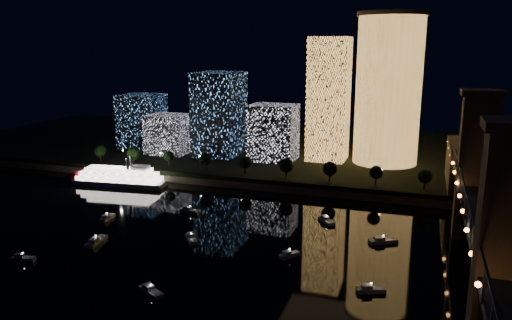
# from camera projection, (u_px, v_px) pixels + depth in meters

# --- Properties ---
(ground) EXTENTS (520.00, 520.00, 0.00)m
(ground) POSITION_uv_depth(u_px,v_px,m) (239.00, 271.00, 144.78)
(ground) COLOR black
(ground) RESTS_ON ground
(far_bank) EXTENTS (420.00, 160.00, 5.00)m
(far_bank) POSITION_uv_depth(u_px,v_px,m) (335.00, 152.00, 291.94)
(far_bank) COLOR black
(far_bank) RESTS_ON ground
(seawall) EXTENTS (420.00, 6.00, 3.00)m
(seawall) POSITION_uv_depth(u_px,v_px,m) (304.00, 190.00, 220.15)
(seawall) COLOR #6B5E4C
(seawall) RESTS_ON ground
(tower_cylindrical) EXTENTS (34.00, 34.00, 74.64)m
(tower_cylindrical) POSITION_uv_depth(u_px,v_px,m) (388.00, 89.00, 248.26)
(tower_cylindrical) COLOR #FCB050
(tower_cylindrical) RESTS_ON far_bank
(tower_rectangular) EXTENTS (19.81, 19.81, 63.03)m
(tower_rectangular) POSITION_uv_depth(u_px,v_px,m) (329.00, 99.00, 256.99)
(tower_rectangular) COLOR #FCB050
(tower_rectangular) RESTS_ON far_bank
(midrise_blocks) EXTENTS (106.54, 34.25, 44.79)m
(midrise_blocks) POSITION_uv_depth(u_px,v_px,m) (203.00, 122.00, 275.91)
(midrise_blocks) COLOR silver
(midrise_blocks) RESTS_ON far_bank
(truss_bridge) EXTENTS (13.00, 266.00, 50.00)m
(truss_bridge) POSITION_uv_depth(u_px,v_px,m) (488.00, 241.00, 124.33)
(truss_bridge) COLOR navy
(truss_bridge) RESTS_ON ground
(riverboat) EXTENTS (47.84, 14.83, 14.18)m
(riverboat) POSITION_uv_depth(u_px,v_px,m) (115.00, 177.00, 233.11)
(riverboat) COLOR silver
(riverboat) RESTS_ON ground
(motorboats) EXTENTS (111.01, 75.78, 2.78)m
(motorboats) POSITION_uv_depth(u_px,v_px,m) (215.00, 242.00, 163.81)
(motorboats) COLOR silver
(motorboats) RESTS_ON ground
(esplanade_trees) EXTENTS (166.17, 6.72, 8.86)m
(esplanade_trees) POSITION_uv_depth(u_px,v_px,m) (242.00, 162.00, 233.50)
(esplanade_trees) COLOR black
(esplanade_trees) RESTS_ON far_bank
(street_lamps) EXTENTS (132.70, 0.70, 5.65)m
(street_lamps) POSITION_uv_depth(u_px,v_px,m) (241.00, 162.00, 240.12)
(street_lamps) COLOR black
(street_lamps) RESTS_ON far_bank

